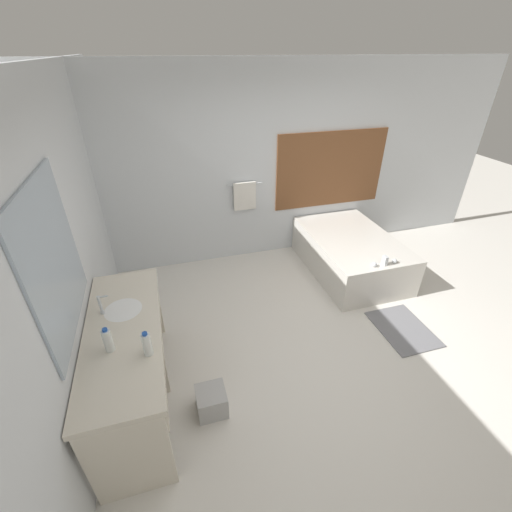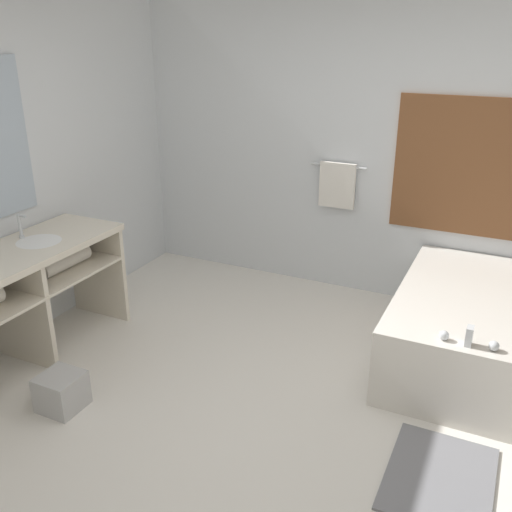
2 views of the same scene
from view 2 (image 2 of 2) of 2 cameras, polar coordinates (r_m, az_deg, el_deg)
name	(u,v)px [view 2 (image 2 of 2)]	position (r m, az deg, el deg)	size (l,w,h in m)	color
ground_plane	(265,431)	(3.61, 0.94, -17.11)	(16.00, 16.00, 0.00)	silver
wall_back_with_blinds	(381,146)	(5.00, 12.34, 10.74)	(7.40, 0.13, 2.70)	silver
vanity_counter	(19,283)	(4.30, -22.62, -2.51)	(0.60, 1.68, 0.85)	beige
sink_faucet	(20,227)	(4.45, -22.49, 2.73)	(0.09, 0.04, 0.18)	silver
bathtub	(476,326)	(4.38, 21.10, -6.53)	(1.09, 1.68, 0.66)	silver
waste_bin	(61,392)	(3.93, -18.88, -12.71)	(0.26, 0.26, 0.24)	#B2B2B2
bath_mat	(440,478)	(3.46, 17.89, -20.35)	(0.55, 0.74, 0.02)	slate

